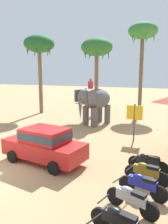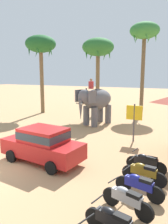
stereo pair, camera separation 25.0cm
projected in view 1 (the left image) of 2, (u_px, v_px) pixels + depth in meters
The scene contains 11 objects.
car_sedan_foreground at pixel (44, 144), 10.58m from camera, with size 4.25×2.19×1.70m.
elephant_with_mahout at pixel (95, 101), 18.33m from camera, with size 2.50×4.02×3.88m.
motorcycle_second_in_row at pixel (119, 221), 5.72m from camera, with size 1.78×0.63×0.94m.
motorcycle_mid_row at pixel (131, 199), 6.77m from camera, with size 1.75×0.73×0.94m.
motorcycle_fourth_in_row at pixel (142, 184), 7.63m from camera, with size 1.78×0.63×0.94m.
motorcycle_far_in_row at pixel (146, 172), 8.61m from camera, with size 1.79×0.55×0.94m.
motorcycle_end_of_row at pixel (148, 162), 9.59m from camera, with size 1.79×0.56×0.94m.
palm_tree_behind_elephant at pixel (39, 46), 23.00m from camera, with size 3.20×3.20×8.23m.
palm_tree_near_hut at pixel (97, 49), 22.18m from camera, with size 3.20×3.20×7.80m.
palm_tree_left_of_road at pixel (143, 34), 23.98m from camera, with size 3.20×3.20×9.78m.
signboard_yellow at pixel (134, 115), 13.82m from camera, with size 1.00×0.10×2.40m.
Camera 1 is at (7.52, -6.62, 4.27)m, focal length 35.22 mm.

